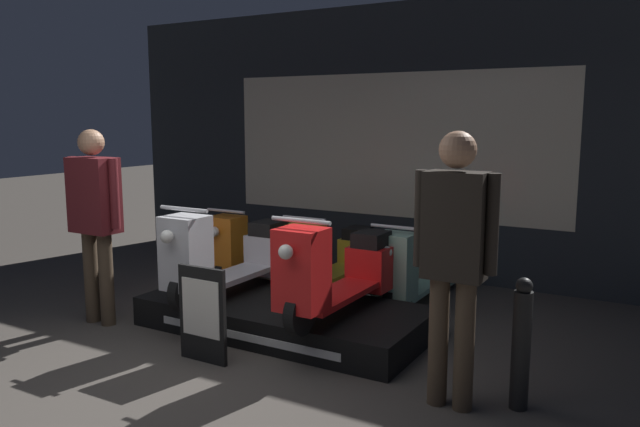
# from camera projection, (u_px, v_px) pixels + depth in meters

# --- Properties ---
(ground_plane) EXTENTS (30.00, 30.00, 0.00)m
(ground_plane) POSITION_uv_depth(u_px,v_px,m) (155.00, 392.00, 4.33)
(ground_plane) COLOR #423D38
(shop_wall_back) EXTENTS (7.75, 0.09, 3.20)m
(shop_wall_back) POSITION_uv_depth(u_px,v_px,m) (390.00, 141.00, 7.45)
(shop_wall_back) COLOR #23282D
(shop_wall_back) RESTS_ON ground_plane
(display_platform) EXTENTS (2.54, 1.14, 0.26)m
(display_platform) POSITION_uv_depth(u_px,v_px,m) (283.00, 316.00, 5.55)
(display_platform) COLOR black
(display_platform) RESTS_ON ground_plane
(scooter_display_left) EXTENTS (0.50, 1.68, 0.89)m
(scooter_display_left) POSITION_uv_depth(u_px,v_px,m) (230.00, 256.00, 5.75)
(scooter_display_left) COLOR black
(scooter_display_left) RESTS_ON display_platform
(scooter_display_right) EXTENTS (0.50, 1.68, 0.89)m
(scooter_display_right) POSITION_uv_depth(u_px,v_px,m) (339.00, 272.00, 5.18)
(scooter_display_right) COLOR black
(scooter_display_right) RESTS_ON display_platform
(scooter_backrow_0) EXTENTS (0.50, 1.68, 0.89)m
(scooter_backrow_0) POSITION_uv_depth(u_px,v_px,m) (258.00, 248.00, 7.38)
(scooter_backrow_0) COLOR black
(scooter_backrow_0) RESTS_ON ground_plane
(scooter_backrow_1) EXTENTS (0.50, 1.68, 0.89)m
(scooter_backrow_1) POSITION_uv_depth(u_px,v_px,m) (332.00, 257.00, 6.88)
(scooter_backrow_1) COLOR black
(scooter_backrow_1) RESTS_ON ground_plane
(scooter_backrow_2) EXTENTS (0.50, 1.68, 0.89)m
(scooter_backrow_2) POSITION_uv_depth(u_px,v_px,m) (418.00, 268.00, 6.39)
(scooter_backrow_2) COLOR black
(scooter_backrow_2) RESTS_ON ground_plane
(person_left_browsing) EXTENTS (0.61, 0.25, 1.78)m
(person_left_browsing) POSITION_uv_depth(u_px,v_px,m) (95.00, 209.00, 5.62)
(person_left_browsing) COLOR #473828
(person_left_browsing) RESTS_ON ground_plane
(person_right_browsing) EXTENTS (0.55, 0.24, 1.81)m
(person_right_browsing) POSITION_uv_depth(u_px,v_px,m) (454.00, 249.00, 3.96)
(person_right_browsing) COLOR #473828
(person_right_browsing) RESTS_ON ground_plane
(price_sign_board) EXTENTS (0.44, 0.04, 0.76)m
(price_sign_board) POSITION_uv_depth(u_px,v_px,m) (202.00, 314.00, 4.81)
(price_sign_board) COLOR black
(price_sign_board) RESTS_ON ground_plane
(street_bollard) EXTENTS (0.12, 0.12, 0.88)m
(street_bollard) POSITION_uv_depth(u_px,v_px,m) (521.00, 344.00, 4.02)
(street_bollard) COLOR black
(street_bollard) RESTS_ON ground_plane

